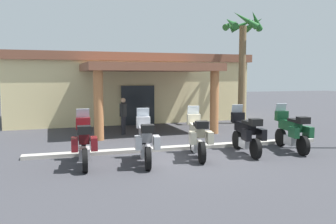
% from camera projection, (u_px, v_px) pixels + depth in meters
% --- Properties ---
extents(ground_plane, '(80.00, 80.00, 0.00)m').
position_uv_depth(ground_plane, '(187.00, 157.00, 11.34)').
color(ground_plane, '#38383D').
extents(motel_building, '(13.99, 10.53, 3.85)m').
position_uv_depth(motel_building, '(127.00, 86.00, 21.12)').
color(motel_building, beige).
rests_on(motel_building, ground_plane).
extents(motorcycle_maroon, '(0.71, 2.21, 1.61)m').
position_uv_depth(motorcycle_maroon, '(84.00, 142.00, 10.21)').
color(motorcycle_maroon, black).
rests_on(motorcycle_maroon, ground_plane).
extents(motorcycle_silver, '(0.79, 2.21, 1.61)m').
position_uv_depth(motorcycle_silver, '(145.00, 141.00, 10.45)').
color(motorcycle_silver, black).
rests_on(motorcycle_silver, ground_plane).
extents(motorcycle_cream, '(0.89, 2.20, 1.61)m').
position_uv_depth(motorcycle_cream, '(198.00, 136.00, 11.22)').
color(motorcycle_cream, black).
rests_on(motorcycle_cream, ground_plane).
extents(motorcycle_black, '(0.74, 2.21, 1.61)m').
position_uv_depth(motorcycle_black, '(246.00, 133.00, 11.76)').
color(motorcycle_black, black).
rests_on(motorcycle_black, ground_plane).
extents(motorcycle_green, '(0.78, 2.21, 1.61)m').
position_uv_depth(motorcycle_green, '(292.00, 131.00, 12.25)').
color(motorcycle_green, black).
rests_on(motorcycle_green, ground_plane).
extents(pedestrian, '(0.32, 0.47, 1.65)m').
position_uv_depth(pedestrian, '(123.00, 113.00, 15.58)').
color(pedestrian, black).
rests_on(pedestrian, ground_plane).
extents(palm_tree_near_portico, '(2.22, 2.28, 6.05)m').
position_uv_depth(palm_tree_near_portico, '(243.00, 45.00, 18.93)').
color(palm_tree_near_portico, brown).
rests_on(palm_tree_near_portico, ground_plane).
extents(curb_strip, '(10.89, 0.36, 0.12)m').
position_uv_depth(curb_strip, '(184.00, 147.00, 12.58)').
color(curb_strip, '#ADA89E').
rests_on(curb_strip, ground_plane).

